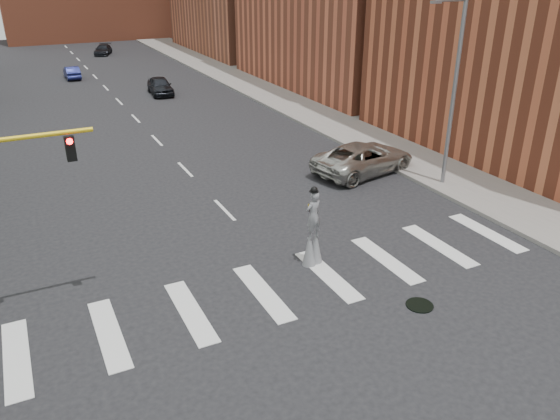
% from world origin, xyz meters
% --- Properties ---
extents(ground_plane, '(160.00, 160.00, 0.00)m').
position_xyz_m(ground_plane, '(0.00, 0.00, 0.00)').
color(ground_plane, black).
rests_on(ground_plane, ground).
extents(sidewalk_right, '(5.00, 90.00, 0.18)m').
position_xyz_m(sidewalk_right, '(12.50, 25.00, 0.09)').
color(sidewalk_right, slate).
rests_on(sidewalk_right, ground).
extents(manhole, '(0.90, 0.90, 0.04)m').
position_xyz_m(manhole, '(3.00, -2.00, 0.02)').
color(manhole, black).
rests_on(manhole, ground).
extents(streetlight, '(2.05, 0.20, 9.00)m').
position_xyz_m(streetlight, '(10.90, 6.00, 4.90)').
color(streetlight, slate).
rests_on(streetlight, ground).
extents(stilt_performer, '(0.83, 0.60, 3.09)m').
position_xyz_m(stilt_performer, '(1.21, 2.01, 1.26)').
color(stilt_performer, black).
rests_on(stilt_performer, ground).
extents(suv_crossing, '(6.35, 3.88, 1.64)m').
position_xyz_m(suv_crossing, '(8.44, 9.31, 0.82)').
color(suv_crossing, '#ADABA3').
rests_on(suv_crossing, ground).
extents(car_near, '(2.05, 4.45, 1.48)m').
position_xyz_m(car_near, '(3.76, 33.11, 0.74)').
color(car_near, black).
rests_on(car_near, ground).
extents(car_mid, '(1.29, 3.63, 1.19)m').
position_xyz_m(car_mid, '(-2.10, 43.87, 0.60)').
color(car_mid, navy).
rests_on(car_mid, ground).
extents(car_far, '(2.99, 4.42, 1.19)m').
position_xyz_m(car_far, '(3.35, 58.46, 0.59)').
color(car_far, black).
rests_on(car_far, ground).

